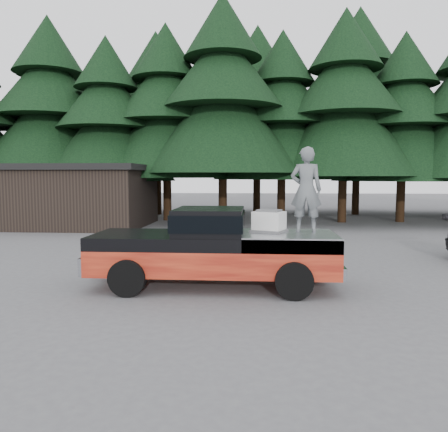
# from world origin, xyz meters

# --- Properties ---
(ground) EXTENTS (120.00, 120.00, 0.00)m
(ground) POSITION_xyz_m (0.00, 0.00, 0.00)
(ground) COLOR #4E4E51
(ground) RESTS_ON ground
(pickup_truck) EXTENTS (6.00, 2.04, 1.33)m
(pickup_truck) POSITION_xyz_m (-0.07, -0.63, 0.67)
(pickup_truck) COLOR #D44320
(pickup_truck) RESTS_ON ground
(truck_cab) EXTENTS (1.66, 1.90, 0.59)m
(truck_cab) POSITION_xyz_m (-0.17, -0.63, 1.62)
(truck_cab) COLOR black
(truck_cab) RESTS_ON pickup_truck
(air_compressor) EXTENTS (0.87, 0.81, 0.48)m
(air_compressor) POSITION_xyz_m (1.26, -0.38, 1.57)
(air_compressor) COLOR silver
(air_compressor) RESTS_ON pickup_truck
(man_on_bed) EXTENTS (0.82, 0.60, 2.07)m
(man_on_bed) POSITION_xyz_m (2.15, -0.28, 2.36)
(man_on_bed) COLOR #5A5F61
(man_on_bed) RESTS_ON pickup_truck
(utility_building) EXTENTS (8.40, 6.40, 3.30)m
(utility_building) POSITION_xyz_m (-9.00, 12.00, 1.67)
(utility_building) COLOR black
(utility_building) RESTS_ON ground
(treeline) EXTENTS (60.15, 16.05, 17.50)m
(treeline) POSITION_xyz_m (0.42, 17.20, 7.72)
(treeline) COLOR black
(treeline) RESTS_ON ground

